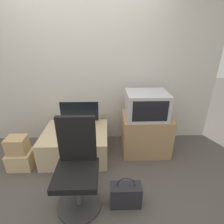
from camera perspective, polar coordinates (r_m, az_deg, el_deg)
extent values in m
plane|color=#4C4742|center=(2.39, -11.19, -24.83)|extent=(12.00, 12.00, 0.00)
cube|color=beige|center=(2.93, -9.28, 14.30)|extent=(4.40, 0.05, 2.60)
cube|color=#CCB289|center=(2.85, -11.62, -9.97)|extent=(0.98, 0.80, 0.43)
cube|color=#A37F56|center=(2.89, 10.82, -6.89)|extent=(0.74, 0.57, 0.63)
cylinder|color=#B2B2B7|center=(2.90, -10.23, -4.00)|extent=(0.20, 0.20, 0.02)
cylinder|color=#B2B2B7|center=(2.88, -10.29, -3.26)|extent=(0.09, 0.09, 0.06)
cube|color=#B2B2B7|center=(2.80, -10.56, 0.26)|extent=(0.62, 0.01, 0.34)
cube|color=black|center=(2.80, -10.58, 0.21)|extent=(0.60, 0.02, 0.32)
cube|color=silver|center=(2.65, -11.80, -7.05)|extent=(0.38, 0.11, 0.01)
ellipsoid|color=silver|center=(2.61, -6.13, -7.03)|extent=(0.06, 0.04, 0.02)
cube|color=#B7B7BC|center=(2.64, 11.24, 2.30)|extent=(0.60, 0.49, 0.38)
cube|color=black|center=(2.42, 12.40, 0.19)|extent=(0.49, 0.01, 0.30)
cylinder|color=#333333|center=(2.28, -10.56, -27.46)|extent=(0.50, 0.50, 0.03)
cylinder|color=#4C4C51|center=(2.12, -11.03, -23.93)|extent=(0.05, 0.05, 0.39)
cube|color=black|center=(1.96, -11.58, -19.42)|extent=(0.45, 0.45, 0.07)
cube|color=black|center=(1.93, -11.40, -8.65)|extent=(0.41, 0.05, 0.54)
cube|color=#D1B27F|center=(2.93, -27.55, -13.61)|extent=(0.33, 0.27, 0.25)
cube|color=tan|center=(2.79, -28.54, -9.52)|extent=(0.26, 0.22, 0.24)
cube|color=#232328|center=(2.17, 4.46, -25.42)|extent=(0.35, 0.16, 0.28)
torus|color=#232328|center=(2.05, 4.61, -22.64)|extent=(0.20, 0.01, 0.20)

